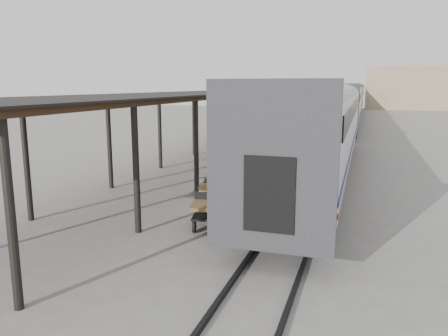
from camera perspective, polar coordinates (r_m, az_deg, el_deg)
ground at (r=15.22m, az=-2.96°, el=-6.54°), size 160.00×160.00×0.00m
train at (r=47.45m, az=15.58°, el=8.16°), size 3.45×76.01×4.01m
canopy at (r=38.55m, az=5.05°, el=9.95°), size 4.90×64.30×4.15m
rails at (r=47.83m, az=15.44°, el=5.01°), size 1.54×150.00×0.12m
building_far at (r=92.00m, az=23.69°, el=9.54°), size 18.00×10.00×8.00m
building_left at (r=96.79m, az=8.95°, el=9.72°), size 12.00×8.00×6.00m
baggage_cart at (r=14.43m, az=-1.34°, el=-4.82°), size 1.73×2.61×0.86m
suitcase_stack at (r=14.66m, az=-1.54°, el=-2.89°), size 1.34×1.26×0.57m
luggage_tug at (r=32.34m, az=2.53°, el=3.90°), size 1.12×1.72×1.46m
porter at (r=13.50m, az=-1.26°, el=-1.32°), size 0.44×0.64×1.67m
pedestrian at (r=29.89m, az=3.46°, el=3.62°), size 1.03×0.65×1.64m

